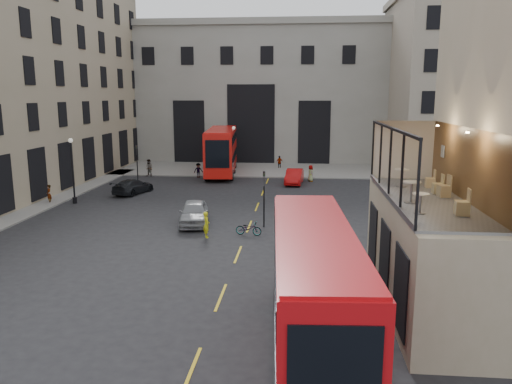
# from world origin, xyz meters

# --- Properties ---
(ground) EXTENTS (140.00, 140.00, 0.00)m
(ground) POSITION_xyz_m (0.00, 0.00, 0.00)
(ground) COLOR black
(ground) RESTS_ON ground
(host_frontage) EXTENTS (3.00, 11.00, 4.50)m
(host_frontage) POSITION_xyz_m (6.50, 0.00, 2.25)
(host_frontage) COLOR tan
(host_frontage) RESTS_ON ground
(cafe_floor) EXTENTS (3.00, 10.00, 0.10)m
(cafe_floor) POSITION_xyz_m (6.50, 0.00, 4.55)
(cafe_floor) COLOR slate
(cafe_floor) RESTS_ON host_frontage
(gateway) EXTENTS (35.00, 10.60, 18.00)m
(gateway) POSITION_xyz_m (-5.00, 47.99, 9.39)
(gateway) COLOR gray
(gateway) RESTS_ON ground
(building_right) EXTENTS (16.60, 18.60, 20.00)m
(building_right) POSITION_xyz_m (20.00, 39.97, 10.39)
(building_right) COLOR gray
(building_right) RESTS_ON ground
(pavement_far) EXTENTS (40.00, 12.00, 0.12)m
(pavement_far) POSITION_xyz_m (-6.00, 38.00, 0.06)
(pavement_far) COLOR slate
(pavement_far) RESTS_ON ground
(traffic_light_near) EXTENTS (0.16, 0.20, 3.80)m
(traffic_light_near) POSITION_xyz_m (-1.00, 12.00, 2.42)
(traffic_light_near) COLOR black
(traffic_light_near) RESTS_ON ground
(traffic_light_far) EXTENTS (0.16, 0.20, 3.80)m
(traffic_light_far) POSITION_xyz_m (-15.00, 28.00, 2.42)
(traffic_light_far) COLOR black
(traffic_light_far) RESTS_ON ground
(street_lamp_a) EXTENTS (0.36, 0.36, 5.33)m
(street_lamp_a) POSITION_xyz_m (-17.00, 18.00, 2.39)
(street_lamp_a) COLOR black
(street_lamp_a) RESTS_ON ground
(street_lamp_b) EXTENTS (0.36, 0.36, 5.33)m
(street_lamp_b) POSITION_xyz_m (-6.00, 34.00, 2.39)
(street_lamp_b) COLOR black
(street_lamp_b) RESTS_ON ground
(bus_near) EXTENTS (3.20, 11.36, 4.48)m
(bus_near) POSITION_xyz_m (1.90, -4.66, 2.52)
(bus_near) COLOR #BA0C12
(bus_near) RESTS_ON ground
(bus_far) EXTENTS (4.04, 12.86, 5.05)m
(bus_far) POSITION_xyz_m (-7.41, 34.25, 2.83)
(bus_far) COLOR red
(bus_far) RESTS_ON ground
(car_a) EXTENTS (2.63, 4.98, 1.62)m
(car_a) POSITION_xyz_m (-5.83, 12.32, 0.81)
(car_a) COLOR gray
(car_a) RESTS_ON ground
(car_b) EXTENTS (1.91, 4.59, 1.47)m
(car_b) POSITION_xyz_m (0.78, 28.63, 0.74)
(car_b) COLOR #AD0A0B
(car_b) RESTS_ON ground
(car_c) EXTENTS (3.08, 4.88, 1.32)m
(car_c) POSITION_xyz_m (-13.57, 22.35, 0.66)
(car_c) COLOR black
(car_c) RESTS_ON ground
(bicycle) EXTENTS (1.75, 0.84, 0.88)m
(bicycle) POSITION_xyz_m (-1.82, 9.95, 0.44)
(bicycle) COLOR gray
(bicycle) RESTS_ON ground
(cyclist) EXTENTS (0.58, 0.70, 1.64)m
(cyclist) POSITION_xyz_m (-4.38, 9.20, 0.82)
(cyclist) COLOR yellow
(cyclist) RESTS_ON ground
(pedestrian_a) EXTENTS (1.11, 1.00, 1.88)m
(pedestrian_a) POSITION_xyz_m (-14.96, 31.78, 0.94)
(pedestrian_a) COLOR gray
(pedestrian_a) RESTS_ON ground
(pedestrian_b) EXTENTS (1.18, 0.98, 1.58)m
(pedestrian_b) POSITION_xyz_m (-9.50, 31.50, 0.79)
(pedestrian_b) COLOR gray
(pedestrian_b) RESTS_ON ground
(pedestrian_c) EXTENTS (0.98, 0.74, 1.55)m
(pedestrian_c) POSITION_xyz_m (-1.15, 38.82, 0.78)
(pedestrian_c) COLOR gray
(pedestrian_c) RESTS_ON ground
(pedestrian_d) EXTENTS (0.83, 0.97, 1.68)m
(pedestrian_d) POSITION_xyz_m (2.40, 30.25, 0.84)
(pedestrian_d) COLOR gray
(pedestrian_d) RESTS_ON ground
(pedestrian_e) EXTENTS (0.56, 0.67, 1.55)m
(pedestrian_e) POSITION_xyz_m (-19.00, 17.68, 0.78)
(pedestrian_e) COLOR gray
(pedestrian_e) RESTS_ON ground
(cafe_table_near) EXTENTS (0.58, 0.58, 0.73)m
(cafe_table_near) POSITION_xyz_m (5.68, -2.60, 5.08)
(cafe_table_near) COLOR white
(cafe_table_near) RESTS_ON cafe_floor
(cafe_table_mid) EXTENTS (0.69, 0.69, 0.86)m
(cafe_table_mid) POSITION_xyz_m (5.73, -0.85, 5.17)
(cafe_table_mid) COLOR silver
(cafe_table_mid) RESTS_ON cafe_floor
(cafe_table_far) EXTENTS (0.66, 0.66, 0.82)m
(cafe_table_far) POSITION_xyz_m (6.03, 2.70, 5.14)
(cafe_table_far) COLOR beige
(cafe_table_far) RESTS_ON cafe_floor
(cafe_chair_a) EXTENTS (0.51, 0.51, 0.95)m
(cafe_chair_a) POSITION_xyz_m (7.09, -2.75, 4.89)
(cafe_chair_a) COLOR tan
(cafe_chair_a) RESTS_ON cafe_floor
(cafe_chair_b) EXTENTS (0.51, 0.51, 0.92)m
(cafe_chair_b) POSITION_xyz_m (7.35, 0.49, 4.88)
(cafe_chair_b) COLOR tan
(cafe_chair_b) RESTS_ON cafe_floor
(cafe_chair_c) EXTENTS (0.43, 0.43, 0.84)m
(cafe_chair_c) POSITION_xyz_m (7.27, 1.15, 4.86)
(cafe_chair_c) COLOR tan
(cafe_chair_c) RESTS_ON cafe_floor
(cafe_chair_d) EXTENTS (0.43, 0.43, 0.82)m
(cafe_chair_d) POSITION_xyz_m (7.31, 2.61, 4.85)
(cafe_chair_d) COLOR tan
(cafe_chair_d) RESTS_ON cafe_floor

